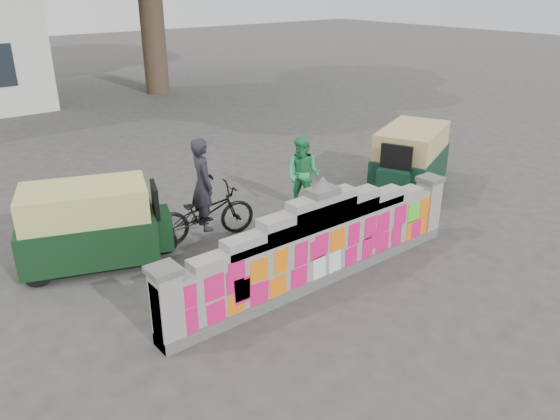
{
  "coord_description": "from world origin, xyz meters",
  "views": [
    {
      "loc": [
        -5.94,
        -6.25,
        5.05
      ],
      "look_at": [
        -0.12,
        1.0,
        1.1
      ],
      "focal_mm": 35.0,
      "sensor_mm": 36.0,
      "label": 1
    }
  ],
  "objects_px": {
    "cyclist_rider": "(203,196)",
    "rickshaw_right": "(410,159)",
    "pedestrian": "(303,174)",
    "cyclist_bike": "(204,213)",
    "rickshaw_left": "(92,224)"
  },
  "relations": [
    {
      "from": "rickshaw_right",
      "to": "rickshaw_left",
      "type": "bearing_deg",
      "value": -31.99
    },
    {
      "from": "pedestrian",
      "to": "cyclist_bike",
      "type": "bearing_deg",
      "value": -115.22
    },
    {
      "from": "cyclist_bike",
      "to": "rickshaw_left",
      "type": "height_order",
      "value": "rickshaw_left"
    },
    {
      "from": "cyclist_rider",
      "to": "pedestrian",
      "type": "relative_size",
      "value": 1.1
    },
    {
      "from": "pedestrian",
      "to": "rickshaw_left",
      "type": "height_order",
      "value": "pedestrian"
    },
    {
      "from": "cyclist_bike",
      "to": "cyclist_rider",
      "type": "bearing_deg",
      "value": 102.5
    },
    {
      "from": "cyclist_rider",
      "to": "rickshaw_right",
      "type": "bearing_deg",
      "value": -86.03
    },
    {
      "from": "rickshaw_right",
      "to": "cyclist_bike",
      "type": "bearing_deg",
      "value": -31.7
    },
    {
      "from": "cyclist_rider",
      "to": "rickshaw_right",
      "type": "height_order",
      "value": "cyclist_rider"
    },
    {
      "from": "rickshaw_right",
      "to": "pedestrian",
      "type": "bearing_deg",
      "value": -37.87
    },
    {
      "from": "cyclist_bike",
      "to": "pedestrian",
      "type": "xyz_separation_m",
      "value": [
        2.63,
        -0.07,
        0.3
      ]
    },
    {
      "from": "pedestrian",
      "to": "rickshaw_right",
      "type": "distance_m",
      "value": 3.01
    },
    {
      "from": "cyclist_bike",
      "to": "rickshaw_right",
      "type": "bearing_deg",
      "value": -86.03
    },
    {
      "from": "cyclist_bike",
      "to": "rickshaw_left",
      "type": "xyz_separation_m",
      "value": [
        -2.21,
        0.37,
        0.25
      ]
    },
    {
      "from": "rickshaw_right",
      "to": "cyclist_rider",
      "type": "bearing_deg",
      "value": -31.7
    }
  ]
}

